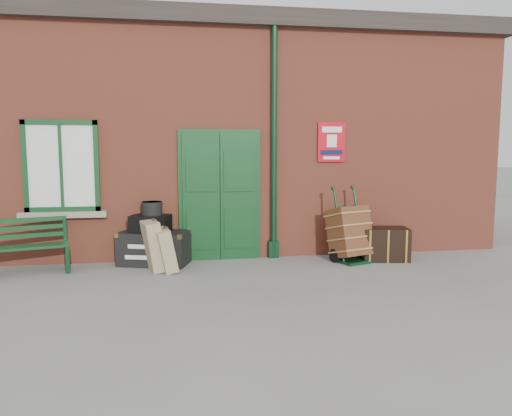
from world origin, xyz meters
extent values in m
plane|color=gray|center=(0.00, 0.00, 0.00)|extent=(80.00, 80.00, 0.00)
cube|color=#AC4F37|center=(0.00, 3.50, 2.00)|extent=(10.00, 4.00, 4.00)
cube|color=#38302B|center=(0.00, 3.50, 4.15)|extent=(10.30, 4.30, 0.30)
cube|color=#103C19|center=(-0.30, 1.46, 1.10)|extent=(1.42, 0.12, 2.32)
cube|color=white|center=(-2.90, 1.45, 1.65)|extent=(1.20, 0.08, 1.50)
cylinder|color=black|center=(0.65, 1.42, 2.00)|extent=(0.10, 0.10, 4.00)
cube|color=red|center=(1.70, 1.47, 2.05)|extent=(0.50, 0.03, 0.70)
cube|color=#103C19|center=(-3.45, 0.83, 0.43)|extent=(1.49, 0.74, 0.04)
cube|color=#103C19|center=(-3.51, 1.04, 0.70)|extent=(1.40, 0.40, 0.38)
cube|color=black|center=(-2.78, 1.01, 0.22)|extent=(0.17, 0.43, 0.43)
cube|color=black|center=(-1.43, 1.25, 0.28)|extent=(1.25, 0.92, 0.56)
cube|color=black|center=(-1.48, 1.25, 0.70)|extent=(0.72, 0.61, 0.28)
cylinder|color=black|center=(-1.45, 1.25, 0.95)|extent=(0.42, 0.42, 0.22)
cube|color=tan|center=(-1.42, 0.81, 0.40)|extent=(0.46, 0.62, 0.81)
cube|color=tan|center=(-1.24, 0.71, 0.35)|extent=(0.44, 0.57, 0.70)
cube|color=black|center=(1.94, 0.80, 0.02)|extent=(0.58, 0.50, 0.05)
cylinder|color=black|center=(1.67, 0.89, 0.64)|extent=(0.16, 0.34, 1.25)
cylinder|color=black|center=(2.08, 1.04, 0.64)|extent=(0.16, 0.34, 1.25)
cylinder|color=black|center=(1.60, 0.89, 0.12)|extent=(0.13, 0.24, 0.24)
cylinder|color=black|center=(2.14, 1.08, 0.12)|extent=(0.13, 0.24, 0.24)
cube|color=brown|center=(1.88, 0.95, 0.51)|extent=(0.80, 0.83, 0.93)
cube|color=black|center=(2.53, 0.94, 0.28)|extent=(0.87, 0.65, 0.57)
camera|label=1|loc=(-1.06, -7.14, 1.94)|focal=35.00mm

